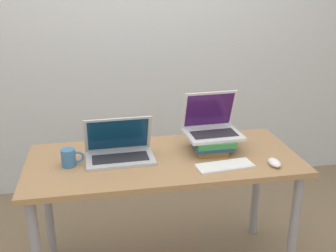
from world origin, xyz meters
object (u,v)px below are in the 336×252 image
object	(u,v)px
laptop_on_books	(212,126)
mug	(69,158)
laptop_left	(119,150)
mouse	(274,163)
wireless_keyboard	(225,166)
book_stack	(211,143)

from	to	relation	value
laptop_on_books	mug	distance (m)	0.79
laptop_on_books	mug	size ratio (longest dim) A/B	2.70
laptop_left	mouse	xyz separation A→B (m)	(0.77, -0.24, -0.03)
laptop_left	wireless_keyboard	xyz separation A→B (m)	(0.52, -0.21, -0.04)
book_stack	mug	size ratio (longest dim) A/B	2.02
laptop_left	wireless_keyboard	distance (m)	0.56
book_stack	laptop_left	bearing A→B (deg)	-179.29
book_stack	mouse	xyz separation A→B (m)	(0.27, -0.25, -0.03)
wireless_keyboard	mug	distance (m)	0.80
book_stack	wireless_keyboard	bearing A→B (deg)	-87.27
book_stack	wireless_keyboard	world-z (taller)	book_stack
mug	wireless_keyboard	bearing A→B (deg)	-11.65
mouse	mug	size ratio (longest dim) A/B	0.84
laptop_left	mouse	size ratio (longest dim) A/B	3.71
laptop_left	laptop_on_books	distance (m)	0.53
book_stack	wireless_keyboard	xyz separation A→B (m)	(0.01, -0.22, -0.04)
mouse	laptop_on_books	bearing A→B (deg)	132.26
wireless_keyboard	mug	xyz separation A→B (m)	(-0.78, 0.16, 0.04)
laptop_left	mug	distance (m)	0.26
laptop_on_books	wireless_keyboard	world-z (taller)	laptop_on_books
mouse	mug	xyz separation A→B (m)	(-1.03, 0.19, 0.03)
laptop_on_books	wireless_keyboard	distance (m)	0.28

